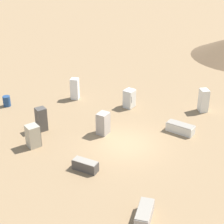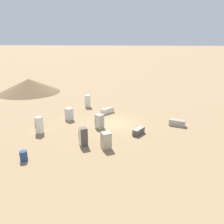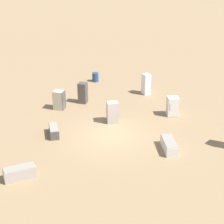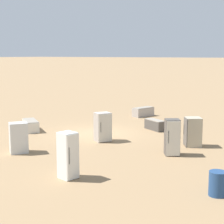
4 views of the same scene
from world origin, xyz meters
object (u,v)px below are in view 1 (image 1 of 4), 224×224
(discarded_fridge_0, at_px, (41,119))
(discarded_fridge_6, at_px, (75,89))
(discarded_fridge_1, at_px, (144,214))
(discarded_fridge_5, at_px, (85,165))
(discarded_fridge_2, at_px, (180,128))
(discarded_fridge_3, at_px, (103,123))
(discarded_fridge_7, at_px, (129,99))
(rusty_barrel, at_px, (7,101))
(discarded_fridge_4, at_px, (33,136))
(discarded_fridge_8, at_px, (204,100))

(discarded_fridge_0, height_order, discarded_fridge_6, discarded_fridge_6)
(discarded_fridge_1, xyz_separation_m, discarded_fridge_5, (3.04, -3.98, -0.02))
(discarded_fridge_0, height_order, discarded_fridge_5, discarded_fridge_0)
(discarded_fridge_2, relative_size, discarded_fridge_3, 1.27)
(discarded_fridge_2, distance_m, discarded_fridge_5, 7.44)
(discarded_fridge_6, height_order, discarded_fridge_7, discarded_fridge_6)
(rusty_barrel, bearing_deg, discarded_fridge_0, 131.63)
(discarded_fridge_2, distance_m, rusty_barrel, 13.25)
(discarded_fridge_0, xyz_separation_m, discarded_fridge_4, (0.16, 2.06, -0.10))
(discarded_fridge_0, distance_m, discarded_fridge_7, 7.03)
(discarded_fridge_1, bearing_deg, discarded_fridge_7, 106.56)
(discarded_fridge_1, bearing_deg, discarded_fridge_5, 142.77)
(discarded_fridge_0, bearing_deg, discarded_fridge_1, -88.71)
(discarded_fridge_2, xyz_separation_m, discarded_fridge_6, (7.52, -5.39, 0.54))
(discarded_fridge_2, relative_size, discarded_fridge_4, 1.33)
(discarded_fridge_1, xyz_separation_m, discarded_fridge_7, (0.24, -12.20, 0.37))
(discarded_fridge_0, xyz_separation_m, rusty_barrel, (3.31, -3.73, -0.41))
(discarded_fridge_1, relative_size, discarded_fridge_3, 1.18)
(discarded_fridge_5, bearing_deg, discarded_fridge_6, -144.33)
(discarded_fridge_1, xyz_separation_m, discarded_fridge_8, (-5.21, -11.54, 0.53))
(discarded_fridge_6, height_order, discarded_fridge_8, discarded_fridge_8)
(discarded_fridge_1, xyz_separation_m, discarded_fridge_4, (6.44, -6.56, 0.39))
(discarded_fridge_3, height_order, rusty_barrel, discarded_fridge_3)
(discarded_fridge_7, height_order, rusty_barrel, discarded_fridge_7)
(discarded_fridge_1, distance_m, discarded_fridge_5, 5.00)
(discarded_fridge_1, bearing_deg, discarded_fridge_3, 120.10)
(discarded_fridge_2, distance_m, discarded_fridge_8, 3.95)
(discarded_fridge_7, bearing_deg, discarded_fridge_6, -74.27)
(discarded_fridge_5, distance_m, discarded_fridge_7, 8.69)
(discarded_fridge_2, xyz_separation_m, discarded_fridge_7, (3.26, -3.89, 0.39))
(discarded_fridge_7, bearing_deg, discarded_fridge_0, -24.27)
(discarded_fridge_0, xyz_separation_m, discarded_fridge_6, (-1.79, -5.08, 0.04))
(discarded_fridge_0, bearing_deg, discarded_fridge_3, -41.32)
(discarded_fridge_1, relative_size, discarded_fridge_4, 1.24)
(discarded_fridge_3, bearing_deg, discarded_fridge_6, 53.62)
(discarded_fridge_5, relative_size, discarded_fridge_6, 0.91)
(discarded_fridge_6, height_order, rusty_barrel, discarded_fridge_6)
(discarded_fridge_1, distance_m, discarded_fridge_8, 12.67)
(discarded_fridge_2, bearing_deg, discarded_fridge_7, -105.69)
(discarded_fridge_5, distance_m, discarded_fridge_8, 11.20)
(discarded_fridge_1, height_order, discarded_fridge_8, discarded_fridge_8)
(discarded_fridge_3, height_order, discarded_fridge_6, discarded_fridge_6)
(discarded_fridge_1, relative_size, discarded_fridge_2, 0.93)
(discarded_fridge_5, bearing_deg, discarded_fridge_7, -171.68)
(discarded_fridge_5, height_order, discarded_fridge_8, discarded_fridge_8)
(discarded_fridge_2, height_order, discarded_fridge_6, discarded_fridge_6)
(rusty_barrel, bearing_deg, discarded_fridge_6, -165.21)
(discarded_fridge_1, bearing_deg, rusty_barrel, 143.30)
(discarded_fridge_1, height_order, discarded_fridge_2, discarded_fridge_1)
(discarded_fridge_1, xyz_separation_m, discarded_fridge_3, (2.13, -8.14, 0.42))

